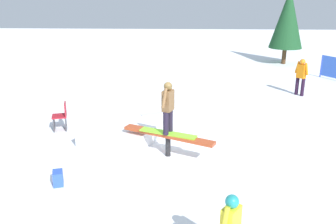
% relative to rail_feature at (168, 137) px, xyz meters
% --- Properties ---
extents(ground_plane, '(60.00, 60.00, 0.00)m').
position_rel_rail_feature_xyz_m(ground_plane, '(0.00, 0.00, -0.54)').
color(ground_plane, white).
extents(rail_feature, '(2.45, 1.41, 0.63)m').
position_rel_rail_feature_xyz_m(rail_feature, '(0.00, 0.00, 0.00)').
color(rail_feature, black).
rests_on(rail_feature, ground).
extents(snow_kicker_ramp, '(2.28, 2.14, 0.43)m').
position_rel_rail_feature_xyz_m(snow_kicker_ramp, '(-1.48, 0.74, -0.33)').
color(snow_kicker_ramp, white).
rests_on(snow_kicker_ramp, ground).
extents(main_rider_on_rail, '(1.55, 0.84, 1.39)m').
position_rel_rail_feature_xyz_m(main_rider_on_rail, '(0.00, 0.00, 0.77)').
color(main_rider_on_rail, '#84E42C').
rests_on(main_rider_on_rail, rail_feature).
extents(bystander_orange, '(0.46, 0.52, 1.51)m').
position_rel_rail_feature_xyz_m(bystander_orange, '(5.18, 5.98, 0.31)').
color(bystander_orange, black).
rests_on(bystander_orange, ground).
extents(loose_snowboard_white, '(1.29, 0.72, 0.02)m').
position_rel_rail_feature_xyz_m(loose_snowboard_white, '(-0.46, 3.42, -0.53)').
color(loose_snowboard_white, white).
rests_on(loose_snowboard_white, ground).
extents(folding_chair, '(0.54, 0.54, 0.88)m').
position_rel_rail_feature_xyz_m(folding_chair, '(-3.40, 1.75, -0.13)').
color(folding_chair, '#3F3F44').
rests_on(folding_chair, ground).
extents(backpack_on_snow, '(0.30, 0.35, 0.34)m').
position_rel_rail_feature_xyz_m(backpack_on_snow, '(-2.44, -1.63, -0.37)').
color(backpack_on_snow, blue).
rests_on(backpack_on_snow, ground).
extents(pine_tree_far, '(1.85, 1.85, 4.20)m').
position_rel_rail_feature_xyz_m(pine_tree_far, '(6.17, 12.51, 2.01)').
color(pine_tree_far, '#4C331E').
rests_on(pine_tree_far, ground).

